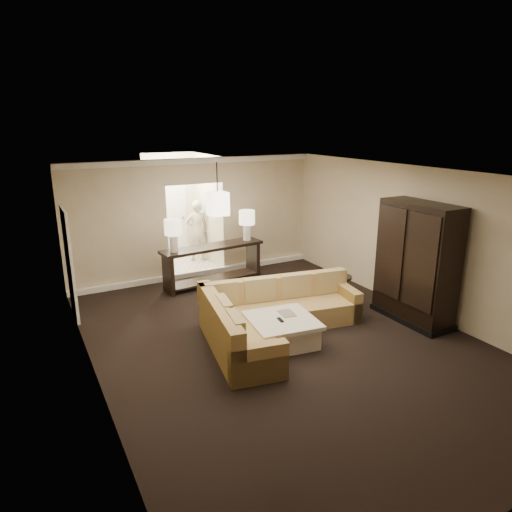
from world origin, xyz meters
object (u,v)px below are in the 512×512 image
sectional_sofa (270,317)px  drink_table (341,283)px  console_table (213,261)px  coffee_table (282,330)px  armoire (416,266)px  person (197,227)px

sectional_sofa → drink_table: (2.05, 0.64, 0.06)m
console_table → drink_table: (1.90, -2.20, -0.15)m
sectional_sofa → drink_table: 2.15m
coffee_table → armoire: size_ratio=0.55×
drink_table → armoire: bearing=-64.9°
console_table → drink_table: size_ratio=4.34×
person → sectional_sofa: bearing=91.7°
drink_table → coffee_table: bearing=-153.9°
sectional_sofa → person: 4.86m
drink_table → sectional_sofa: bearing=-162.6°
coffee_table → drink_table: size_ratio=2.19×
sectional_sofa → person: (0.54, 4.80, 0.56)m
coffee_table → drink_table: (2.01, 0.98, 0.17)m
console_table → drink_table: console_table is taller
coffee_table → drink_table: 2.24m
console_table → person: (0.39, 1.95, 0.35)m
sectional_sofa → person: person is taller
console_table → armoire: armoire is taller
sectional_sofa → armoire: (2.68, -0.69, 0.72)m
coffee_table → console_table: (0.11, 3.19, 0.32)m
coffee_table → person: (0.50, 5.14, 0.68)m
sectional_sofa → armoire: armoire is taller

